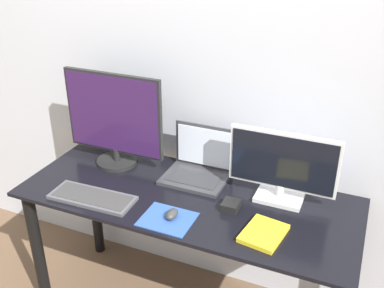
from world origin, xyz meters
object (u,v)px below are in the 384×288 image
(monitor_left, at_px, (114,120))
(monitor_right, at_px, (282,167))
(book, at_px, (264,233))
(laptop, at_px, (199,165))
(mouse, at_px, (172,214))
(power_brick, at_px, (231,206))
(keyboard, at_px, (92,197))

(monitor_left, relative_size, monitor_right, 1.10)
(monitor_right, xyz_separation_m, book, (0.01, -0.29, -0.16))
(monitor_right, xyz_separation_m, laptop, (-0.43, 0.05, -0.11))
(mouse, bearing_deg, power_brick, 38.65)
(book, distance_m, power_brick, 0.22)
(monitor_left, distance_m, book, 0.96)
(mouse, height_order, power_brick, mouse)
(keyboard, distance_m, book, 0.80)
(monitor_left, relative_size, mouse, 7.15)
(monitor_right, bearing_deg, keyboard, -156.43)
(monitor_left, relative_size, keyboard, 1.33)
(mouse, bearing_deg, keyboard, -178.76)
(power_brick, bearing_deg, book, -33.45)
(book, relative_size, power_brick, 2.62)
(keyboard, bearing_deg, book, 3.90)
(keyboard, bearing_deg, power_brick, 16.03)
(laptop, distance_m, book, 0.55)
(monitor_left, distance_m, power_brick, 0.75)
(laptop, bearing_deg, book, -38.28)
(monitor_right, relative_size, book, 2.25)
(monitor_left, xyz_separation_m, power_brick, (0.70, -0.17, -0.23))
(monitor_right, height_order, keyboard, monitor_right)
(laptop, distance_m, mouse, 0.39)
(mouse, height_order, book, mouse)
(monitor_right, bearing_deg, power_brick, -136.60)
(laptop, height_order, mouse, laptop)
(keyboard, height_order, power_brick, power_brick)
(mouse, xyz_separation_m, book, (0.40, 0.05, -0.01))
(mouse, bearing_deg, monitor_right, 40.93)
(laptop, relative_size, power_brick, 3.75)
(book, bearing_deg, monitor_right, 91.00)
(monitor_left, height_order, power_brick, monitor_left)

